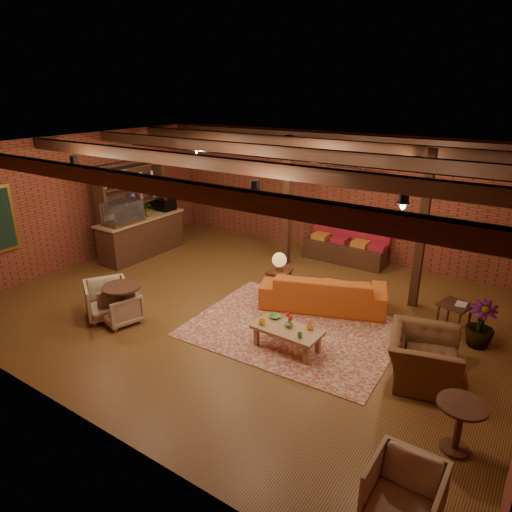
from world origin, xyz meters
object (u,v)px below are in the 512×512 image
Objects in this scene: armchair_right at (424,351)px; armchair_a at (107,298)px; round_table_right at (460,419)px; side_table_lamp at (279,263)px; plant_tall at (489,279)px; round_table_left at (123,298)px; side_table_book at (455,306)px; sofa at (323,291)px; coffee_table at (287,330)px; armchair_far at (405,491)px; armchair_b at (120,307)px.

armchair_a is at bearing 89.58° from armchair_right.
side_table_lamp is at bearing 147.71° from round_table_right.
armchair_a is at bearing -155.38° from plant_tall.
side_table_lamp is at bearing 55.22° from round_table_left.
sofa is at bearing -169.70° from side_table_book.
plant_tall is (2.73, 1.94, 0.91)m from coffee_table.
armchair_far is at bearing -12.65° from round_table_left.
side_table_book is 0.94m from plant_tall.
coffee_table is 1.23× the size of side_table_lamp.
armchair_b is at bearing 90.86° from armchair_right.
plant_tall is at bearing -33.20° from armchair_a.
armchair_a is 0.32× the size of plant_tall.
armchair_right is 1.80m from plant_tall.
round_table_left reaches higher than coffee_table.
round_table_right reaches higher than side_table_book.
round_table_right is (3.12, -2.64, 0.10)m from sofa.
side_table_lamp is at bearing 134.81° from armchair_far.
side_table_lamp is 1.46× the size of armchair_b.
armchair_a is (-2.29, -2.70, -0.34)m from side_table_lamp.
sofa is at bearing 59.40° from armchair_b.
armchair_far is (5.79, -1.24, 0.04)m from armchair_b.
round_table_left is 0.45m from armchair_a.
armchair_far is at bearing -100.90° from round_table_right.
coffee_table is at bearing 75.32° from sofa.
plant_tall reaches higher than armchair_b.
round_table_left is 0.93× the size of armchair_a.
armchair_far is 0.30× the size of plant_tall.
armchair_far reaches higher than side_table_book.
coffee_table is at bearing 33.28° from armchair_b.
round_table_left is 1.12× the size of armchair_b.
armchair_far is at bearing 105.13° from sofa.
side_table_lamp is (-1.04, -0.01, 0.38)m from sofa.
plant_tall reaches higher than armchair_right.
side_table_book is at bearing 169.75° from sofa.
armchair_far is (0.43, -4.42, -0.15)m from side_table_book.
round_table_left reaches higher than armchair_b.
round_table_left is 1.20× the size of side_table_book.
plant_tall is at bearing 35.42° from coffee_table.
armchair_a is at bearing -176.85° from round_table_left.
sofa is 2.48m from side_table_book.
round_table_left and armchair_far have the same top height.
armchair_b is at bearing -149.27° from side_table_book.
side_table_lamp is 3.56m from armchair_a.
coffee_table is 1.92× the size of side_table_book.
plant_tall is at bearing 94.15° from round_table_right.
round_table_right is at bearing -77.45° from side_table_book.
coffee_table is at bearing 16.22° from round_table_left.
armchair_b is 6.59m from plant_tall.
side_table_lamp is 3.51m from side_table_book.
coffee_table is 1.80× the size of armchair_b.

